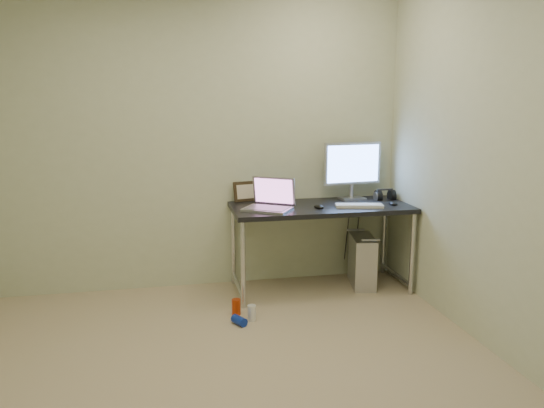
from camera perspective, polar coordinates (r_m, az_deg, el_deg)
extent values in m
plane|color=tan|center=(3.31, -4.49, -18.65)|extent=(3.50, 3.50, 0.00)
cube|color=beige|center=(4.62, -7.52, 6.27)|extent=(3.50, 0.02, 2.50)
cube|color=beige|center=(3.55, 24.46, 3.85)|extent=(0.02, 3.50, 2.50)
cube|color=black|center=(4.55, 5.27, -0.38)|extent=(1.52, 0.67, 0.04)
cylinder|color=silver|center=(4.22, -3.14, -6.58)|extent=(0.04, 0.04, 0.71)
cylinder|color=silver|center=(4.77, -4.20, -4.45)|extent=(0.04, 0.04, 0.71)
cylinder|color=silver|center=(4.64, 14.85, -5.26)|extent=(0.04, 0.04, 0.71)
cylinder|color=silver|center=(5.15, 11.95, -3.48)|extent=(0.04, 0.04, 0.71)
cylinder|color=silver|center=(4.58, -3.66, -8.75)|extent=(0.04, 0.59, 0.04)
cylinder|color=silver|center=(4.98, 13.18, -7.38)|extent=(0.04, 0.59, 0.04)
cube|color=#B1B2B6|center=(4.82, 9.66, -6.06)|extent=(0.26, 0.46, 0.45)
cylinder|color=#B4B5BC|center=(4.60, 10.57, -3.82)|extent=(0.16, 0.05, 0.02)
cylinder|color=#B4B5BC|center=(4.92, 9.00, -2.77)|extent=(0.16, 0.05, 0.02)
cylinder|color=black|center=(5.00, 8.07, -3.28)|extent=(0.01, 0.16, 0.69)
cylinder|color=black|center=(5.02, 9.11, -3.49)|extent=(0.02, 0.11, 0.71)
cylinder|color=#B12F0A|center=(4.19, -3.87, -10.98)|extent=(0.09, 0.09, 0.12)
cylinder|color=silver|center=(4.08, -2.20, -11.63)|extent=(0.07, 0.07, 0.12)
cylinder|color=#0F2AA1|center=(4.02, -3.55, -12.41)|extent=(0.12, 0.14, 0.07)
cube|color=#B4B5BC|center=(4.32, -0.50, -0.56)|extent=(0.45, 0.42, 0.02)
cube|color=gray|center=(4.32, -0.50, -0.41)|extent=(0.39, 0.36, 0.00)
cube|color=#9998A0|center=(4.43, 0.20, 1.42)|extent=(0.34, 0.25, 0.24)
cube|color=#76426F|center=(4.43, 0.23, 1.40)|extent=(0.30, 0.22, 0.20)
cube|color=#B4B5BC|center=(4.86, 8.59, 0.61)|extent=(0.24, 0.19, 0.02)
cylinder|color=#B4B5BC|center=(4.86, 8.53, 1.44)|extent=(0.04, 0.04, 0.12)
cube|color=#B4B5BC|center=(4.82, 8.66, 4.34)|extent=(0.55, 0.10, 0.38)
cube|color=#5E8BEC|center=(4.80, 8.75, 4.31)|extent=(0.50, 0.07, 0.33)
cube|color=silver|center=(4.52, 9.36, -0.17)|extent=(0.41, 0.21, 0.02)
ellipsoid|color=black|center=(4.67, 12.95, 0.14)|extent=(0.09, 0.12, 0.04)
ellipsoid|color=black|center=(4.43, 5.07, -0.21)|extent=(0.10, 0.12, 0.04)
cylinder|color=black|center=(4.86, 11.33, 0.81)|extent=(0.05, 0.11, 0.11)
cylinder|color=black|center=(4.92, 12.76, 0.86)|extent=(0.05, 0.11, 0.11)
cube|color=black|center=(4.88, 12.08, 1.53)|extent=(0.14, 0.02, 0.01)
cube|color=black|center=(4.70, -2.84, 1.36)|extent=(0.23, 0.11, 0.18)
cylinder|color=silver|center=(4.70, -0.66, 0.89)|extent=(0.01, 0.01, 0.10)
cylinder|color=silver|center=(4.69, -0.67, 1.61)|extent=(0.05, 0.04, 0.04)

